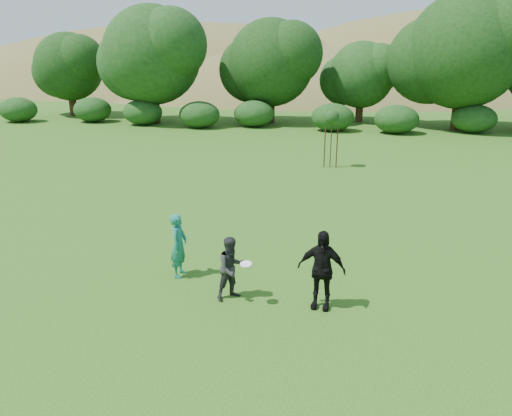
{
  "coord_description": "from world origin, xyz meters",
  "views": [
    {
      "loc": [
        2.78,
        -10.94,
        5.62
      ],
      "look_at": [
        0.0,
        3.0,
        1.1
      ],
      "focal_mm": 35.0,
      "sensor_mm": 36.0,
      "label": 1
    }
  ],
  "objects": [
    {
      "name": "ground",
      "position": [
        0.0,
        0.0,
        0.0
      ],
      "size": [
        120.0,
        120.0,
        0.0
      ],
      "primitive_type": "plane",
      "color": "#19470C",
      "rests_on": "ground"
    },
    {
      "name": "player_black",
      "position": [
        2.22,
        -0.66,
        0.93
      ],
      "size": [
        1.13,
        0.57,
        1.86
      ],
      "primitive_type": "imported",
      "rotation": [
        0.0,
        0.0,
        -0.11
      ],
      "color": "black",
      "rests_on": "ground"
    },
    {
      "name": "tree_row",
      "position": [
        3.23,
        28.68,
        4.87
      ],
      "size": [
        53.92,
        10.38,
        9.62
      ],
      "color": "#3A2616",
      "rests_on": "ground"
    },
    {
      "name": "sapling",
      "position": [
        1.63,
        13.74,
        2.42
      ],
      "size": [
        0.7,
        0.7,
        2.85
      ],
      "color": "#3A2516",
      "rests_on": "ground"
    },
    {
      "name": "player_teal",
      "position": [
        -1.48,
        0.32,
        0.84
      ],
      "size": [
        0.41,
        0.62,
        1.68
      ],
      "primitive_type": "imported",
      "rotation": [
        0.0,
        0.0,
        1.56
      ],
      "color": "#197261",
      "rests_on": "ground"
    },
    {
      "name": "frisbee",
      "position": [
        0.55,
        -0.89,
        1.02
      ],
      "size": [
        0.27,
        0.27,
        0.07
      ],
      "color": "white",
      "rests_on": "ground"
    },
    {
      "name": "player_grey",
      "position": [
        0.15,
        -0.62,
        0.76
      ],
      "size": [
        0.94,
        0.93,
        1.53
      ],
      "primitive_type": "imported",
      "rotation": [
        0.0,
        0.0,
        0.73
      ],
      "color": "#28282A",
      "rests_on": "ground"
    },
    {
      "name": "hillside",
      "position": [
        -0.56,
        68.45,
        -11.97
      ],
      "size": [
        150.0,
        72.0,
        52.0
      ],
      "color": "olive",
      "rests_on": "ground"
    }
  ]
}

